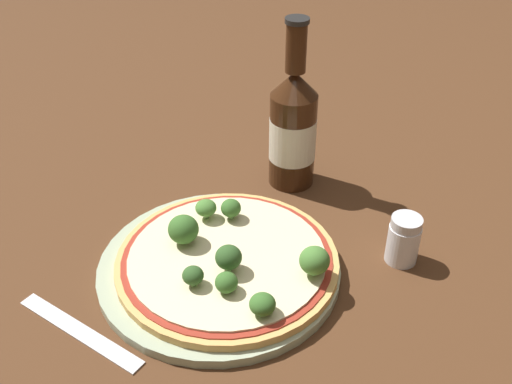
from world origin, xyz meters
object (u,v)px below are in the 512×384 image
(pepper_shaker, at_px, (404,240))
(fork, at_px, (79,331))
(pizza, at_px, (227,260))
(beer_bottle, at_px, (293,127))

(pepper_shaker, distance_m, fork, 0.38)
(fork, bearing_deg, pepper_shaker, -128.21)
(pizza, xyz_separation_m, beer_bottle, (0.18, 0.10, 0.07))
(pizza, distance_m, pepper_shaker, 0.21)
(pepper_shaker, relative_size, fork, 0.37)
(beer_bottle, height_order, pepper_shaker, beer_bottle)
(pizza, relative_size, beer_bottle, 1.09)
(beer_bottle, bearing_deg, pizza, -151.72)
(pizza, bearing_deg, pepper_shaker, -32.01)
(fork, bearing_deg, pizza, -114.78)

